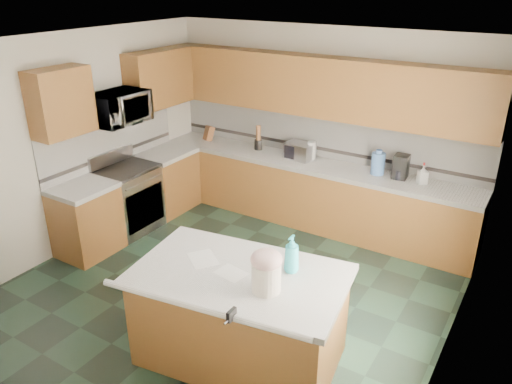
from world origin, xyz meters
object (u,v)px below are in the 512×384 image
Objects in this scene: soap_bottle_island at (292,254)px; knife_block at (209,133)px; island_base at (240,319)px; toaster_oven at (300,151)px; island_top at (239,276)px; treat_jar at (266,277)px; coffee_maker at (401,167)px.

knife_block is at bearing 137.73° from soap_bottle_island.
island_base is 3.84m from knife_block.
toaster_oven is at bearing 23.51° from knife_block.
island_top is (0.00, 0.00, 0.46)m from island_base.
soap_bottle_island is at bearing 26.83° from island_top.
treat_jar is 4.09m from knife_block.
island_top is 3.01m from toaster_oven.
island_base is at bearing -66.21° from toaster_oven.
coffee_maker is at bearing 71.34° from island_base.
toaster_oven reaches higher than island_top.
island_base is 4.51× the size of toaster_oven.
treat_jar is 0.37m from soap_bottle_island.
knife_block is at bearing -173.65° from toaster_oven.
coffee_maker is (0.51, 2.90, 0.64)m from island_base.
island_top reaches higher than island_base.
treat_jar is 0.83× the size of coffee_maker.
soap_bottle_island reaches higher than coffee_maker.
island_base is 5.04× the size of soap_bottle_island.
toaster_oven is 1.42m from coffee_maker.
island_top is 4.77× the size of toaster_oven.
treat_jar is at bearing -97.15° from coffee_maker.
soap_bottle_island is at bearing -18.96° from knife_block.
island_top is 2.95m from coffee_maker.
island_base is 3.01m from coffee_maker.
island_top is at bearing -103.71° from coffee_maker.
knife_block reaches higher than island_base.
coffee_maker is (1.41, 0.03, 0.04)m from toaster_oven.
treat_jar reaches higher than knife_block.
island_top is at bearing -66.21° from toaster_oven.
coffee_maker is at bearing 71.34° from island_top.
soap_bottle_island is (0.04, 0.36, 0.05)m from treat_jar.
toaster_oven is at bearing 98.83° from island_base.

